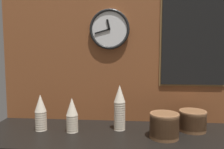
% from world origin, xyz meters
% --- Properties ---
extents(ground_plane, '(1.60, 0.56, 0.04)m').
position_xyz_m(ground_plane, '(0.00, 0.00, -0.02)').
color(ground_plane, black).
extents(wall_tiled_back, '(1.60, 0.03, 1.05)m').
position_xyz_m(wall_tiled_back, '(0.00, 0.27, 0.53)').
color(wall_tiled_back, brown).
rests_on(wall_tiled_back, ground_plane).
extents(cup_stack_left, '(0.07, 0.07, 0.23)m').
position_xyz_m(cup_stack_left, '(-0.45, 0.01, 0.12)').
color(cup_stack_left, beige).
rests_on(cup_stack_left, ground_plane).
extents(cup_stack_center_left, '(0.07, 0.07, 0.22)m').
position_xyz_m(cup_stack_center_left, '(-0.24, 0.00, 0.11)').
color(cup_stack_center_left, beige).
rests_on(cup_stack_center_left, ground_plane).
extents(cup_stack_center_right, '(0.07, 0.07, 0.29)m').
position_xyz_m(cup_stack_center_right, '(0.06, 0.06, 0.14)').
color(cup_stack_center_right, beige).
rests_on(cup_stack_center_right, ground_plane).
extents(bowl_stack_far_right, '(0.17, 0.17, 0.13)m').
position_xyz_m(bowl_stack_far_right, '(0.52, 0.08, 0.07)').
color(bowl_stack_far_right, brown).
rests_on(bowl_stack_far_right, ground_plane).
extents(bowl_stack_right, '(0.17, 0.17, 0.15)m').
position_xyz_m(bowl_stack_right, '(0.32, -0.06, 0.08)').
color(bowl_stack_right, brown).
rests_on(bowl_stack_right, ground_plane).
extents(wall_clock, '(0.28, 0.03, 0.28)m').
position_xyz_m(wall_clock, '(-0.03, 0.23, 0.65)').
color(wall_clock, white).
extents(menu_board, '(0.45, 0.01, 0.62)m').
position_xyz_m(menu_board, '(0.55, 0.24, 0.57)').
color(menu_board, olive).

